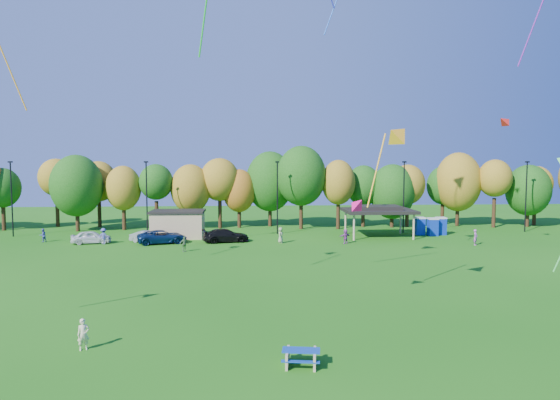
{
  "coord_description": "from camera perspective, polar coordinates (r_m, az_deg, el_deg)",
  "views": [
    {
      "loc": [
        -1.64,
        -21.63,
        9.12
      ],
      "look_at": [
        0.14,
        6.0,
        6.95
      ],
      "focal_mm": 32.0,
      "sensor_mm": 36.0,
      "label": 1
    }
  ],
  "objects": [
    {
      "name": "kite_13",
      "position": [
        30.98,
        8.97,
        -0.46
      ],
      "size": [
        1.45,
        1.56,
        1.27
      ],
      "color": "#EB0D6F"
    },
    {
      "name": "far_person_2",
      "position": [
        58.18,
        21.44,
        -3.99
      ],
      "size": [
        0.71,
        0.74,
        1.71
      ],
      "primitive_type": "imported",
      "rotation": [
        0.0,
        0.0,
        0.9
      ],
      "color": "#C65DBB",
      "rests_on": "ground"
    },
    {
      "name": "ground",
      "position": [
        23.54,
        0.63,
        -18.31
      ],
      "size": [
        160.0,
        160.0,
        0.0
      ],
      "primitive_type": "plane",
      "color": "#19600F",
      "rests_on": "ground"
    },
    {
      "name": "far_person_0",
      "position": [
        55.62,
        7.48,
        -4.15
      ],
      "size": [
        1.52,
        1.19,
        1.61
      ],
      "primitive_type": "imported",
      "rotation": [
        0.0,
        0.0,
        3.7
      ],
      "color": "#A043A3",
      "rests_on": "ground"
    },
    {
      "name": "far_person_1",
      "position": [
        51.19,
        -10.91,
        -4.97
      ],
      "size": [
        0.98,
        0.8,
        1.56
      ],
      "primitive_type": "imported",
      "rotation": [
        0.0,
        0.0,
        0.54
      ],
      "color": "#598450",
      "rests_on": "ground"
    },
    {
      "name": "picnic_table",
      "position": [
        23.32,
        2.43,
        -17.41
      ],
      "size": [
        1.87,
        1.63,
        0.73
      ],
      "rotation": [
        0.0,
        0.0,
        -0.15
      ],
      "color": "tan",
      "rests_on": "ground"
    },
    {
      "name": "porta_potties",
      "position": [
        64.26,
        16.88,
        -2.88
      ],
      "size": [
        3.75,
        2.05,
        2.18
      ],
      "color": "#0D2EAE",
      "rests_on": "ground"
    },
    {
      "name": "far_person_4",
      "position": [
        58.13,
        -19.52,
        -3.92
      ],
      "size": [
        1.18,
        0.73,
        1.77
      ],
      "primitive_type": "imported",
      "rotation": [
        0.0,
        0.0,
        3.21
      ],
      "color": "#4B4FA5",
      "rests_on": "ground"
    },
    {
      "name": "car_a",
      "position": [
        58.99,
        -20.77,
        -3.99
      ],
      "size": [
        4.44,
        2.39,
        1.44
      ],
      "primitive_type": "imported",
      "rotation": [
        0.0,
        0.0,
        1.74
      ],
      "color": "white",
      "rests_on": "ground"
    },
    {
      "name": "tree_line",
      "position": [
        67.23,
        -3.16,
        1.75
      ],
      "size": [
        93.57,
        10.55,
        11.15
      ],
      "color": "black",
      "rests_on": "ground"
    },
    {
      "name": "kite_3",
      "position": [
        53.62,
        24.18,
        8.24
      ],
      "size": [
        1.69,
        1.49,
        1.45
      ],
      "color": "red"
    },
    {
      "name": "kite_flyer",
      "position": [
        26.64,
        -21.56,
        -14.1
      ],
      "size": [
        0.67,
        0.58,
        1.54
      ],
      "primitive_type": "imported",
      "rotation": [
        0.0,
        0.0,
        0.46
      ],
      "color": "beige",
      "rests_on": "ground"
    },
    {
      "name": "car_b",
      "position": [
        58.09,
        -14.92,
        -4.06
      ],
      "size": [
        4.04,
        2.21,
        1.26
      ],
      "primitive_type": "imported",
      "rotation": [
        0.0,
        0.0,
        1.33
      ],
      "color": "gray",
      "rests_on": "ground"
    },
    {
      "name": "pavilion",
      "position": [
        60.97,
        11.2,
        -1.14
      ],
      "size": [
        8.2,
        6.2,
        3.77
      ],
      "color": "tan",
      "rests_on": "ground"
    },
    {
      "name": "kite_12",
      "position": [
        32.04,
        13.48,
        7.26
      ],
      "size": [
        3.11,
        2.6,
        5.56
      ],
      "color": "#FFA81A"
    },
    {
      "name": "utility_building",
      "position": [
        60.68,
        -11.59,
        -2.68
      ],
      "size": [
        6.3,
        4.3,
        3.25
      ],
      "color": "tan",
      "rests_on": "ground"
    },
    {
      "name": "far_person_5",
      "position": [
        55.52,
        0.06,
        -4.04
      ],
      "size": [
        0.78,
        0.99,
        1.76
      ],
      "primitive_type": "imported",
      "rotation": [
        0.0,
        0.0,
        1.28
      ],
      "color": "#919C6B",
      "rests_on": "ground"
    },
    {
      "name": "car_d",
      "position": [
        56.52,
        -6.22,
        -4.05
      ],
      "size": [
        5.51,
        3.14,
        1.5
      ],
      "primitive_type": "imported",
      "rotation": [
        0.0,
        0.0,
        1.78
      ],
      "color": "black",
      "rests_on": "ground"
    },
    {
      "name": "car_c",
      "position": [
        56.82,
        -13.32,
        -4.11
      ],
      "size": [
        5.83,
        3.87,
        1.49
      ],
      "primitive_type": "imported",
      "rotation": [
        0.0,
        0.0,
        1.85
      ],
      "color": "#0D254F",
      "rests_on": "ground"
    },
    {
      "name": "far_person_3",
      "position": [
        62.23,
        -25.47,
        -3.67
      ],
      "size": [
        0.89,
        0.94,
        1.53
      ],
      "primitive_type": "imported",
      "rotation": [
        0.0,
        0.0,
        4.15
      ],
      "color": "#4F54AF",
      "rests_on": "ground"
    },
    {
      "name": "lamp_posts",
      "position": [
        61.89,
        -0.3,
        0.58
      ],
      "size": [
        64.5,
        0.25,
        9.09
      ],
      "color": "black",
      "rests_on": "ground"
    }
  ]
}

